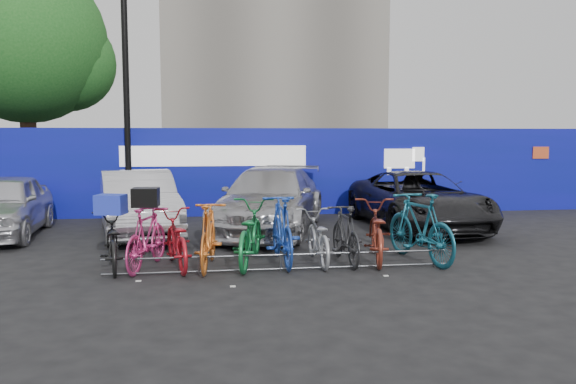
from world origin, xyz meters
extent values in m
plane|color=black|center=(0.00, 0.00, 0.00)|extent=(100.00, 100.00, 0.00)
cube|color=navy|center=(0.00, 6.00, 1.20)|extent=(22.00, 0.15, 2.40)
cube|color=white|center=(-1.00, 5.90, 1.65)|extent=(5.00, 0.02, 0.55)
cube|color=white|center=(4.20, 5.90, 1.55)|extent=(1.20, 0.02, 0.90)
cube|color=#CD4B24|center=(8.50, 5.90, 1.70)|extent=(0.50, 0.02, 0.35)
cylinder|color=#382314|center=(-7.00, 10.00, 2.00)|extent=(0.50, 0.50, 4.00)
sphere|color=#19511A|center=(-7.00, 10.00, 5.20)|extent=(5.20, 5.20, 5.20)
sphere|color=#19511A|center=(-5.80, 10.30, 4.60)|extent=(3.20, 3.20, 3.20)
cylinder|color=black|center=(-3.20, 5.40, 3.00)|extent=(0.16, 0.16, 6.00)
cylinder|color=#595B60|center=(0.00, -0.60, 0.28)|extent=(5.60, 0.03, 0.03)
cylinder|color=#595B60|center=(0.00, -0.60, 0.05)|extent=(5.60, 0.03, 0.03)
cylinder|color=#595B60|center=(-2.60, -0.60, 0.14)|extent=(0.03, 0.03, 0.28)
cylinder|color=#595B60|center=(-1.30, -0.60, 0.14)|extent=(0.03, 0.03, 0.28)
cylinder|color=#595B60|center=(0.00, -0.60, 0.14)|extent=(0.03, 0.03, 0.28)
cylinder|color=#595B60|center=(1.30, -0.60, 0.14)|extent=(0.03, 0.03, 0.28)
cylinder|color=#595B60|center=(2.60, -0.60, 0.14)|extent=(0.03, 0.03, 0.28)
imported|color=silver|center=(-5.61, 3.38, 0.69)|extent=(1.95, 4.15, 1.37)
imported|color=silver|center=(-2.72, 3.28, 0.71)|extent=(2.37, 4.51, 1.41)
imported|color=#AFAFB4|center=(0.25, 3.35, 0.72)|extent=(3.43, 5.37, 1.45)
imported|color=black|center=(3.74, 3.22, 0.67)|extent=(2.40, 4.92, 1.35)
imported|color=black|center=(-2.72, -0.06, 0.46)|extent=(0.93, 1.83, 0.91)
imported|color=#C92E73|center=(-2.15, -0.10, 0.52)|extent=(0.92, 1.79, 1.04)
imported|color=#B31622|center=(-1.68, -0.08, 0.48)|extent=(1.00, 1.90, 0.95)
imported|color=orange|center=(-1.15, -0.21, 0.55)|extent=(0.71, 1.87, 1.09)
imported|color=#147436|center=(-0.46, -0.02, 0.54)|extent=(1.14, 2.17, 1.09)
imported|color=#1D43B3|center=(0.09, -0.05, 0.59)|extent=(0.62, 1.98, 1.18)
imported|color=#9D9FA4|center=(0.70, -0.07, 0.45)|extent=(0.61, 1.73, 0.90)
imported|color=#28282B|center=(1.18, -0.13, 0.50)|extent=(0.53, 1.68, 1.00)
imported|color=maroon|center=(1.75, -0.03, 0.53)|extent=(1.12, 2.11, 1.05)
imported|color=#165A70|center=(2.49, -0.19, 0.61)|extent=(0.99, 2.11, 1.22)
cube|color=#2336C9|center=(-2.72, -0.06, 1.08)|extent=(0.51, 0.43, 0.32)
cube|color=black|center=(-2.15, -0.10, 1.19)|extent=(0.43, 0.39, 0.31)
camera|label=1|loc=(-1.08, -9.42, 2.18)|focal=35.00mm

